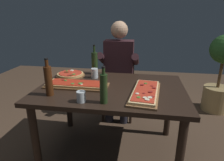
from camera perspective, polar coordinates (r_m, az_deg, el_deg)
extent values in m
plane|color=#4C3828|center=(2.24, -0.22, -19.89)|extent=(6.40, 6.40, 0.00)
cube|color=black|center=(1.88, -0.24, -2.51)|extent=(1.40, 0.96, 0.04)
cylinder|color=black|center=(1.92, -21.74, -15.97)|extent=(0.07, 0.07, 0.70)
cylinder|color=black|center=(1.73, 19.47, -20.11)|extent=(0.07, 0.07, 0.70)
cylinder|color=black|center=(2.54, -12.73, -6.13)|extent=(0.07, 0.07, 0.70)
cylinder|color=black|center=(2.39, 16.37, -8.06)|extent=(0.07, 0.07, 0.70)
cube|color=brown|center=(1.91, -10.38, -1.53)|extent=(0.61, 0.23, 0.02)
cube|color=tan|center=(1.90, -10.41, -1.02)|extent=(0.57, 0.20, 0.02)
cube|color=#B72D19|center=(1.90, -10.44, -0.65)|extent=(0.53, 0.18, 0.01)
cylinder|color=#4C7F2D|center=(1.87, -11.60, -0.91)|extent=(0.03, 0.03, 0.01)
cylinder|color=brown|center=(1.87, -8.70, -0.69)|extent=(0.03, 0.03, 0.00)
cylinder|color=beige|center=(1.84, -9.08, -1.09)|extent=(0.03, 0.03, 0.01)
cylinder|color=#4C7F2D|center=(1.85, -9.36, -0.87)|extent=(0.04, 0.04, 0.01)
cylinder|color=#4C7F2D|center=(1.97, -13.62, 0.04)|extent=(0.03, 0.03, 0.01)
cylinder|color=maroon|center=(2.00, -14.25, 0.24)|extent=(0.03, 0.03, 0.01)
cube|color=brown|center=(1.73, 9.81, -3.77)|extent=(0.30, 0.62, 0.02)
cube|color=#E5C184|center=(1.72, 9.84, -3.22)|extent=(0.26, 0.58, 0.02)
cube|color=red|center=(1.71, 9.86, -2.82)|extent=(0.23, 0.53, 0.01)
cylinder|color=maroon|center=(1.67, 11.32, -3.33)|extent=(0.04, 0.04, 0.01)
cylinder|color=beige|center=(1.52, 10.36, -5.55)|extent=(0.04, 0.04, 0.01)
cylinder|color=maroon|center=(1.63, 9.45, -3.75)|extent=(0.02, 0.02, 0.00)
cylinder|color=#4C7F2D|center=(1.55, 7.89, -4.93)|extent=(0.03, 0.03, 0.01)
cylinder|color=beige|center=(1.55, 9.68, -5.02)|extent=(0.03, 0.03, 0.01)
cylinder|color=maroon|center=(1.81, 11.71, -1.52)|extent=(0.03, 0.03, 0.01)
cylinder|color=#4C7F2D|center=(1.86, 9.94, -0.85)|extent=(0.03, 0.03, 0.01)
cylinder|color=maroon|center=(1.76, 12.37, -2.14)|extent=(0.03, 0.03, 0.01)
cylinder|color=maroon|center=(1.58, 11.85, -4.69)|extent=(0.03, 0.03, 0.00)
cylinder|color=beige|center=(1.56, 11.13, -4.93)|extent=(0.04, 0.04, 0.00)
cylinder|color=beige|center=(1.62, 7.47, -3.87)|extent=(0.03, 0.03, 0.00)
cylinder|color=maroon|center=(1.82, 8.93, -1.27)|extent=(0.04, 0.04, 0.01)
cylinder|color=brown|center=(2.24, -12.17, 1.44)|extent=(0.32, 0.32, 0.02)
cylinder|color=tan|center=(2.24, -12.20, 1.88)|extent=(0.29, 0.29, 0.02)
cylinder|color=red|center=(2.23, -12.23, 2.20)|extent=(0.26, 0.26, 0.01)
cylinder|color=brown|center=(2.26, -13.42, 2.47)|extent=(0.04, 0.04, 0.01)
cylinder|color=brown|center=(2.13, -12.03, 1.56)|extent=(0.04, 0.04, 0.01)
cylinder|color=beige|center=(2.30, -11.80, 2.93)|extent=(0.04, 0.04, 0.01)
cylinder|color=#4C7F2D|center=(2.32, -13.23, 2.88)|extent=(0.03, 0.03, 0.00)
cylinder|color=brown|center=(2.24, -13.01, 2.39)|extent=(0.04, 0.04, 0.01)
cylinder|color=maroon|center=(2.13, -12.59, 1.52)|extent=(0.03, 0.03, 0.00)
cylinder|color=#4C7F2D|center=(2.16, -11.23, 1.83)|extent=(0.04, 0.04, 0.01)
cylinder|color=#233819|center=(2.26, -5.17, 5.08)|extent=(0.07, 0.07, 0.25)
cylinder|color=#233819|center=(2.22, -5.30, 9.22)|extent=(0.03, 0.03, 0.08)
cylinder|color=black|center=(2.22, -5.33, 10.36)|extent=(0.03, 0.03, 0.01)
cylinder|color=#47230F|center=(1.73, -18.25, -0.18)|extent=(0.07, 0.07, 0.26)
cylinder|color=#47230F|center=(1.68, -18.80, 4.91)|extent=(0.03, 0.03, 0.06)
cylinder|color=black|center=(1.68, -18.93, 6.09)|extent=(0.03, 0.03, 0.01)
cylinder|color=#233819|center=(1.50, -2.42, -2.51)|extent=(0.06, 0.06, 0.24)
cylinder|color=#233819|center=(1.45, -2.50, 2.77)|extent=(0.03, 0.03, 0.05)
cylinder|color=black|center=(1.44, -2.52, 3.97)|extent=(0.03, 0.03, 0.01)
cylinder|color=silver|center=(2.13, -5.19, 2.16)|extent=(0.08, 0.08, 0.11)
cylinder|color=silver|center=(1.56, -9.13, -4.75)|extent=(0.07, 0.07, 0.09)
cylinder|color=#5B3814|center=(1.57, -9.09, -5.45)|extent=(0.06, 0.06, 0.05)
cube|color=black|center=(2.70, 1.97, -2.21)|extent=(0.44, 0.44, 0.04)
cube|color=black|center=(2.82, 2.55, 3.61)|extent=(0.40, 0.04, 0.42)
cylinder|color=black|center=(2.65, -2.73, -7.97)|extent=(0.04, 0.04, 0.41)
cylinder|color=black|center=(2.61, 5.56, -8.55)|extent=(0.04, 0.04, 0.41)
cylinder|color=black|center=(2.99, -1.23, -4.71)|extent=(0.04, 0.04, 0.41)
cylinder|color=black|center=(2.95, 6.07, -5.16)|extent=(0.04, 0.04, 0.41)
cylinder|color=#23232D|center=(2.64, -0.76, -7.64)|extent=(0.11, 0.11, 0.45)
cylinder|color=#23232D|center=(2.61, 3.61, -7.94)|extent=(0.11, 0.11, 0.45)
cube|color=#23232D|center=(2.58, 1.71, -1.34)|extent=(0.34, 0.40, 0.12)
cube|color=#381E23|center=(2.59, 2.07, 6.09)|extent=(0.38, 0.22, 0.52)
sphere|color=tan|center=(2.53, 2.18, 14.74)|extent=(0.22, 0.22, 0.22)
cylinder|color=#381E23|center=(2.57, -2.97, 6.58)|extent=(0.09, 0.31, 0.21)
cylinder|color=#381E23|center=(2.51, 6.94, 6.19)|extent=(0.09, 0.31, 0.21)
cylinder|color=tan|center=(3.36, 28.31, -4.71)|extent=(0.39, 0.39, 0.37)
cylinder|color=brown|center=(3.24, 29.38, 1.66)|extent=(0.04, 0.04, 0.41)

